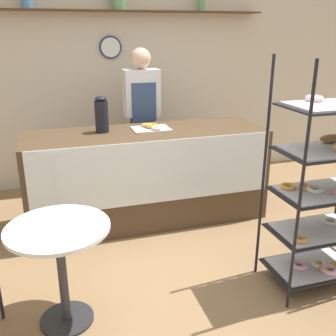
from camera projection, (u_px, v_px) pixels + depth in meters
The scene contains 8 objects.
ground_plane at pixel (182, 277), 3.18m from camera, with size 14.00×14.00×0.00m, color olive.
back_wall at pixel (121, 74), 4.89m from camera, with size 10.00×0.30×2.70m.
display_counter at pixel (147, 176), 4.03m from camera, with size 2.39×0.76×0.94m.
pastry_rack at pixel (324, 190), 2.88m from camera, with size 0.74×0.48×1.74m.
person_worker at pixel (142, 117), 4.50m from camera, with size 0.39×0.23×1.71m.
cafe_table at pixel (60, 252), 2.53m from camera, with size 0.66×0.66×0.72m.
coffee_carafe at pixel (102, 115), 3.79m from camera, with size 0.13×0.13×0.35m.
donut_tray_counter at pixel (151, 127), 3.95m from camera, with size 0.37×0.28×0.05m.
Camera 1 is at (-0.91, -2.56, 1.89)m, focal length 42.00 mm.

